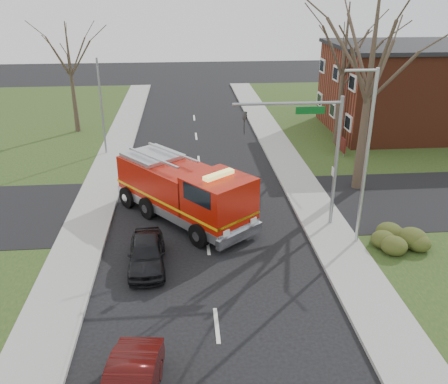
{
  "coord_description": "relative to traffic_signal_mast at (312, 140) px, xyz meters",
  "views": [
    {
      "loc": [
        -0.94,
        -20.05,
        11.56
      ],
      "look_at": [
        0.93,
        1.72,
        2.0
      ],
      "focal_mm": 38.0,
      "sensor_mm": 36.0,
      "label": 1
    }
  ],
  "objects": [
    {
      "name": "hedge_corner",
      "position": [
        3.79,
        -2.5,
        -4.13
      ],
      "size": [
        2.8,
        2.0,
        0.9
      ],
      "primitive_type": "ellipsoid",
      "color": "#373F17",
      "rests_on": "lawn_right"
    },
    {
      "name": "bare_tree_near",
      "position": [
        4.29,
        4.5,
        2.71
      ],
      "size": [
        6.0,
        6.0,
        12.0
      ],
      "color": "#3D3124",
      "rests_on": "ground"
    },
    {
      "name": "bare_tree_left",
      "position": [
        -15.21,
        18.5,
        0.86
      ],
      "size": [
        4.5,
        4.5,
        9.0
      ],
      "color": "#3D3124",
      "rests_on": "ground"
    },
    {
      "name": "streetlight_pole",
      "position": [
        1.93,
        -2.0,
        -0.16
      ],
      "size": [
        1.48,
        0.16,
        8.4
      ],
      "color": "#B7BABF",
      "rests_on": "ground"
    },
    {
      "name": "fire_engine",
      "position": [
        -6.26,
        1.39,
        -3.17
      ],
      "size": [
        7.47,
        8.34,
        3.39
      ],
      "rotation": [
        0.0,
        0.0,
        0.68
      ],
      "color": "#AB1507",
      "rests_on": "ground"
    },
    {
      "name": "health_center_sign",
      "position": [
        5.29,
        11.0,
        -3.83
      ],
      "size": [
        0.12,
        2.0,
        1.4
      ],
      "color": "#4F1512",
      "rests_on": "ground"
    },
    {
      "name": "sidewalk_right",
      "position": [
        0.99,
        -1.5,
        -4.63
      ],
      "size": [
        2.4,
        80.0,
        0.15
      ],
      "primitive_type": "cube",
      "color": "#999993",
      "rests_on": "ground"
    },
    {
      "name": "traffic_signal_mast",
      "position": [
        0.0,
        0.0,
        0.0
      ],
      "size": [
        5.29,
        0.18,
        6.8
      ],
      "color": "gray",
      "rests_on": "ground"
    },
    {
      "name": "parked_car_maroon",
      "position": [
        -8.01,
        -3.19,
        -4.03
      ],
      "size": [
        1.76,
        4.02,
        1.35
      ],
      "primitive_type": "imported",
      "rotation": [
        0.0,
        0.0,
        0.04
      ],
      "color": "black",
      "rests_on": "ground"
    },
    {
      "name": "brick_building",
      "position": [
        13.79,
        16.5,
        -1.05
      ],
      "size": [
        15.4,
        10.4,
        7.25
      ],
      "color": "maroon",
      "rests_on": "ground"
    },
    {
      "name": "sidewalk_left",
      "position": [
        -11.41,
        -1.5,
        -4.63
      ],
      "size": [
        2.4,
        80.0,
        0.15
      ],
      "primitive_type": "cube",
      "color": "#999993",
      "rests_on": "ground"
    },
    {
      "name": "bare_tree_far",
      "position": [
        5.79,
        13.5,
        1.78
      ],
      "size": [
        5.25,
        5.25,
        10.5
      ],
      "color": "#3D3124",
      "rests_on": "ground"
    },
    {
      "name": "ground",
      "position": [
        -5.21,
        -1.5,
        -4.71
      ],
      "size": [
        120.0,
        120.0,
        0.0
      ],
      "primitive_type": "plane",
      "color": "black",
      "rests_on": "ground"
    },
    {
      "name": "utility_pole_far",
      "position": [
        -12.01,
        12.5,
        -1.21
      ],
      "size": [
        0.14,
        0.14,
        7.0
      ],
      "primitive_type": "cylinder",
      "color": "gray",
      "rests_on": "ground"
    }
  ]
}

